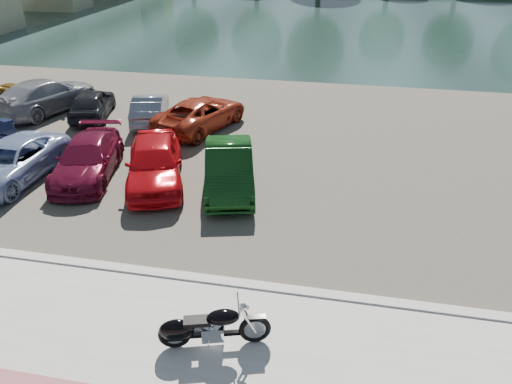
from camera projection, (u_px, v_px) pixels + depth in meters
ground at (192, 343)px, 10.58m from camera, size 200.00×200.00×0.00m
promenade at (176, 378)px, 9.70m from camera, size 60.00×6.00×0.10m
kerb at (217, 281)px, 12.28m from camera, size 60.00×0.30×0.14m
parking_lot at (276, 144)px, 20.06m from camera, size 60.00×18.00×0.04m
river at (328, 21)px, 45.08m from camera, size 120.00×40.00×0.00m
motorcycle at (204, 328)px, 10.18m from camera, size 2.27×1.00×1.05m
car_2 at (10, 162)px, 16.90m from camera, size 2.39×4.82×1.31m
car_3 at (87, 159)px, 17.20m from camera, size 2.74×4.75×1.30m
car_4 at (154, 162)px, 16.65m from camera, size 3.25×4.85×1.53m
car_5 at (229, 168)px, 16.37m from camera, size 2.59×4.62×1.44m
car_7 at (46, 95)px, 23.13m from camera, size 3.49×5.63×1.52m
car_8 at (92, 103)px, 22.47m from camera, size 2.45×4.06×1.29m
car_9 at (150, 108)px, 21.97m from camera, size 2.23×3.96×1.23m
car_10 at (201, 113)px, 21.28m from camera, size 3.59×5.16×1.31m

